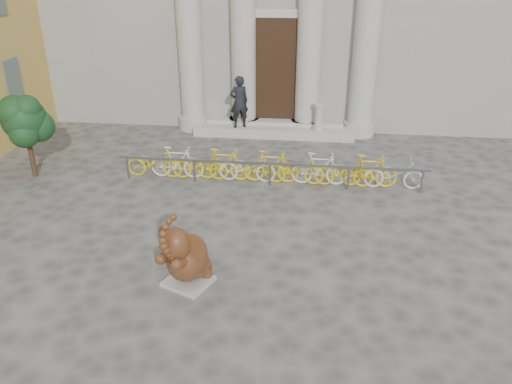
# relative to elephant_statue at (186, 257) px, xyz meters

# --- Properties ---
(ground) EXTENTS (80.00, 80.00, 0.00)m
(ground) POSITION_rel_elephant_statue_xyz_m (0.96, 0.35, -0.65)
(ground) COLOR #474442
(ground) RESTS_ON ground
(entrance_steps) EXTENTS (6.00, 1.20, 0.36)m
(entrance_steps) POSITION_rel_elephant_statue_xyz_m (0.96, 9.75, -0.47)
(entrance_steps) COLOR #A8A59E
(entrance_steps) RESTS_ON ground
(elephant_statue) EXTENTS (1.21, 1.41, 1.78)m
(elephant_statue) POSITION_rel_elephant_statue_xyz_m (0.00, 0.00, 0.00)
(elephant_statue) COLOR #A8A59E
(elephant_statue) RESTS_ON ground
(bike_rack) EXTENTS (9.12, 0.53, 1.00)m
(bike_rack) POSITION_rel_elephant_statue_xyz_m (1.25, 5.35, -0.15)
(bike_rack) COLOR slate
(bike_rack) RESTS_ON ground
(tree) EXTENTS (1.49, 1.35, 2.58)m
(tree) POSITION_rel_elephant_statue_xyz_m (-6.04, 4.93, 1.15)
(tree) COLOR #332114
(tree) RESTS_ON ground
(pedestrian) EXTENTS (0.83, 0.71, 1.93)m
(pedestrian) POSITION_rel_elephant_statue_xyz_m (-0.31, 9.43, 0.68)
(pedestrian) COLOR black
(pedestrian) RESTS_ON entrance_steps
(balustrade_post) EXTENTS (0.40, 0.40, 0.98)m
(balustrade_post) POSITION_rel_elephant_statue_xyz_m (2.62, 9.45, 0.17)
(balustrade_post) COLOR #A8A59E
(balustrade_post) RESTS_ON entrance_steps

